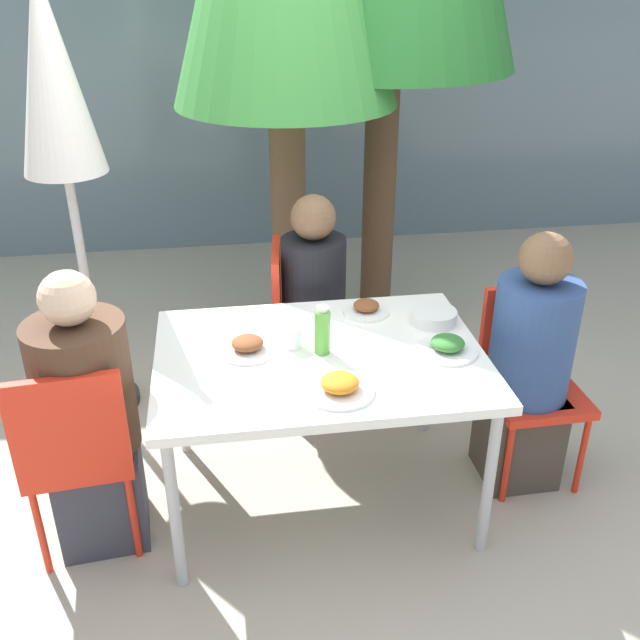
{
  "coord_description": "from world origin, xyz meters",
  "views": [
    {
      "loc": [
        -0.36,
        -2.42,
        2.14
      ],
      "look_at": [
        0.0,
        0.0,
        0.87
      ],
      "focal_mm": 40.0,
      "sensor_mm": 36.0,
      "label": 1
    }
  ],
  "objects_px": {
    "person_right": "(528,370)",
    "bottle": "(322,331)",
    "person_far": "(314,311)",
    "drinking_cup": "(293,337)",
    "chair_left": "(77,446)",
    "chair_far": "(298,314)",
    "salad_bowl": "(434,316)",
    "closed_umbrella": "(55,95)",
    "chair_right": "(530,369)",
    "person_left": "(90,423)"
  },
  "relations": [
    {
      "from": "bottle",
      "to": "drinking_cup",
      "type": "relative_size",
      "value": 2.35
    },
    {
      "from": "person_left",
      "to": "salad_bowl",
      "type": "xyz_separation_m",
      "value": [
        1.42,
        0.28,
        0.2
      ]
    },
    {
      "from": "closed_umbrella",
      "to": "person_left",
      "type": "bearing_deg",
      "value": -82.83
    },
    {
      "from": "chair_left",
      "to": "chair_right",
      "type": "bearing_deg",
      "value": 2.63
    },
    {
      "from": "person_far",
      "to": "bottle",
      "type": "xyz_separation_m",
      "value": [
        -0.07,
        -0.71,
        0.27
      ]
    },
    {
      "from": "chair_right",
      "to": "person_far",
      "type": "height_order",
      "value": "person_far"
    },
    {
      "from": "person_left",
      "to": "bottle",
      "type": "relative_size",
      "value": 5.78
    },
    {
      "from": "person_right",
      "to": "person_far",
      "type": "bearing_deg",
      "value": -41.66
    },
    {
      "from": "person_right",
      "to": "salad_bowl",
      "type": "relative_size",
      "value": 6.04
    },
    {
      "from": "closed_umbrella",
      "to": "drinking_cup",
      "type": "bearing_deg",
      "value": -41.27
    },
    {
      "from": "drinking_cup",
      "to": "salad_bowl",
      "type": "height_order",
      "value": "drinking_cup"
    },
    {
      "from": "person_right",
      "to": "chair_far",
      "type": "height_order",
      "value": "person_right"
    },
    {
      "from": "chair_left",
      "to": "chair_far",
      "type": "distance_m",
      "value": 1.34
    },
    {
      "from": "chair_left",
      "to": "drinking_cup",
      "type": "relative_size",
      "value": 9.99
    },
    {
      "from": "drinking_cup",
      "to": "salad_bowl",
      "type": "distance_m",
      "value": 0.63
    },
    {
      "from": "drinking_cup",
      "to": "salad_bowl",
      "type": "xyz_separation_m",
      "value": [
        0.62,
        0.12,
        -0.02
      ]
    },
    {
      "from": "chair_left",
      "to": "person_left",
      "type": "xyz_separation_m",
      "value": [
        0.04,
        0.08,
        0.04
      ]
    },
    {
      "from": "chair_left",
      "to": "person_right",
      "type": "bearing_deg",
      "value": 0.35
    },
    {
      "from": "closed_umbrella",
      "to": "salad_bowl",
      "type": "relative_size",
      "value": 10.98
    },
    {
      "from": "closed_umbrella",
      "to": "drinking_cup",
      "type": "distance_m",
      "value": 1.48
    },
    {
      "from": "person_far",
      "to": "drinking_cup",
      "type": "xyz_separation_m",
      "value": [
        -0.18,
        -0.65,
        0.22
      ]
    },
    {
      "from": "chair_left",
      "to": "bottle",
      "type": "bearing_deg",
      "value": 5.2
    },
    {
      "from": "person_right",
      "to": "bottle",
      "type": "distance_m",
      "value": 0.93
    },
    {
      "from": "chair_left",
      "to": "chair_far",
      "type": "relative_size",
      "value": 1.0
    },
    {
      "from": "person_right",
      "to": "bottle",
      "type": "bearing_deg",
      "value": -0.53
    },
    {
      "from": "person_right",
      "to": "bottle",
      "type": "height_order",
      "value": "person_right"
    },
    {
      "from": "bottle",
      "to": "person_far",
      "type": "bearing_deg",
      "value": 84.63
    },
    {
      "from": "chair_left",
      "to": "closed_umbrella",
      "type": "height_order",
      "value": "closed_umbrella"
    },
    {
      "from": "chair_left",
      "to": "bottle",
      "type": "xyz_separation_m",
      "value": [
        0.95,
        0.18,
        0.32
      ]
    },
    {
      "from": "chair_far",
      "to": "closed_umbrella",
      "type": "relative_size",
      "value": 0.4
    },
    {
      "from": "chair_far",
      "to": "drinking_cup",
      "type": "xyz_separation_m",
      "value": [
        -0.1,
        -0.71,
        0.26
      ]
    },
    {
      "from": "person_left",
      "to": "salad_bowl",
      "type": "bearing_deg",
      "value": 5.64
    },
    {
      "from": "chair_right",
      "to": "bottle",
      "type": "xyz_separation_m",
      "value": [
        -0.94,
        -0.09,
        0.32
      ]
    },
    {
      "from": "person_right",
      "to": "drinking_cup",
      "type": "relative_size",
      "value": 13.59
    },
    {
      "from": "person_left",
      "to": "person_far",
      "type": "height_order",
      "value": "person_left"
    },
    {
      "from": "chair_left",
      "to": "salad_bowl",
      "type": "bearing_deg",
      "value": 8.49
    },
    {
      "from": "person_right",
      "to": "person_far",
      "type": "xyz_separation_m",
      "value": [
        -0.82,
        0.71,
        -0.01
      ]
    },
    {
      "from": "person_right",
      "to": "person_left",
      "type": "bearing_deg",
      "value": 2.2
    },
    {
      "from": "chair_left",
      "to": "person_right",
      "type": "distance_m",
      "value": 1.85
    },
    {
      "from": "chair_far",
      "to": "bottle",
      "type": "xyz_separation_m",
      "value": [
        0.01,
        -0.77,
        0.32
      ]
    },
    {
      "from": "person_left",
      "to": "chair_far",
      "type": "relative_size",
      "value": 1.36
    },
    {
      "from": "person_left",
      "to": "person_right",
      "type": "bearing_deg",
      "value": -2.19
    },
    {
      "from": "drinking_cup",
      "to": "chair_right",
      "type": "bearing_deg",
      "value": 1.51
    },
    {
      "from": "chair_right",
      "to": "chair_far",
      "type": "relative_size",
      "value": 1.0
    },
    {
      "from": "chair_left",
      "to": "person_far",
      "type": "height_order",
      "value": "person_far"
    },
    {
      "from": "person_far",
      "to": "chair_left",
      "type": "bearing_deg",
      "value": -42.7
    },
    {
      "from": "chair_right",
      "to": "person_right",
      "type": "height_order",
      "value": "person_right"
    },
    {
      "from": "bottle",
      "to": "drinking_cup",
      "type": "distance_m",
      "value": 0.14
    },
    {
      "from": "chair_far",
      "to": "person_far",
      "type": "distance_m",
      "value": 0.1
    },
    {
      "from": "person_left",
      "to": "chair_left",
      "type": "bearing_deg",
      "value": -121.91
    }
  ]
}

